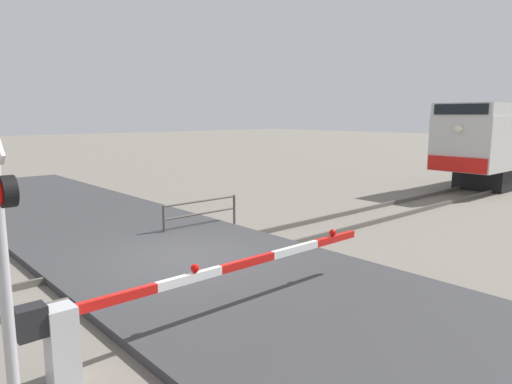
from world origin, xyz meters
TOP-DOWN VIEW (x-y plane):
  - ground_plane at (0.00, 0.00)m, footprint 160.00×160.00m
  - rail_track_left at (-0.72, 0.00)m, footprint 0.08×80.00m
  - rail_track_right at (0.72, 0.00)m, footprint 0.08×80.00m
  - road_surface at (0.00, 0.00)m, footprint 36.00×5.94m
  - crossing_gate at (3.26, -2.94)m, footprint 0.36×6.67m
  - guard_railing at (-2.34, 2.14)m, footprint 0.08×2.67m

SIDE VIEW (x-z plane):
  - ground_plane at x=0.00m, z-range 0.00..0.00m
  - rail_track_left at x=-0.72m, z-range 0.00..0.15m
  - rail_track_right at x=0.72m, z-range 0.00..0.15m
  - road_surface at x=0.00m, z-range 0.00..0.17m
  - guard_railing at x=-2.34m, z-range 0.15..1.10m
  - crossing_gate at x=3.26m, z-range 0.16..1.34m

